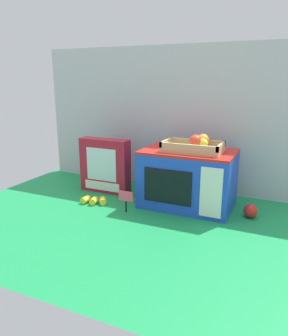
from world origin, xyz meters
TOP-DOWN VIEW (x-y plane):
  - ground_plane at (0.00, 0.00)m, footprint 1.70×1.70m
  - display_back_panel at (0.00, 0.23)m, footprint 1.61×0.03m
  - toy_microwave at (0.12, -0.02)m, footprint 0.42×0.28m
  - food_groups_crate at (0.16, -0.04)m, footprint 0.26×0.15m
  - cookie_set_box at (-0.33, 0.00)m, footprint 0.27×0.08m
  - price_sign at (-0.10, -0.21)m, footprint 0.07×0.01m
  - loose_toy_banana at (-0.29, -0.18)m, footprint 0.13×0.07m
  - loose_toy_apple at (0.42, -0.04)m, footprint 0.06×0.06m

SIDE VIEW (x-z plane):
  - ground_plane at x=0.00m, z-range 0.00..0.00m
  - loose_toy_banana at x=-0.29m, z-range 0.00..0.03m
  - loose_toy_apple at x=0.42m, z-range 0.00..0.06m
  - price_sign at x=-0.10m, z-range 0.02..0.12m
  - toy_microwave at x=0.12m, z-range 0.00..0.27m
  - cookie_set_box at x=-0.33m, z-range 0.00..0.28m
  - food_groups_crate at x=0.16m, z-range 0.25..0.33m
  - display_back_panel at x=0.00m, z-range 0.00..0.75m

